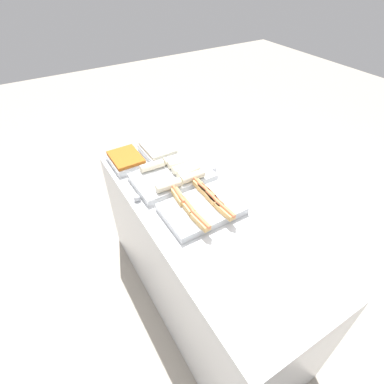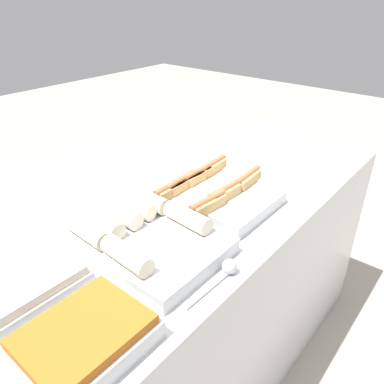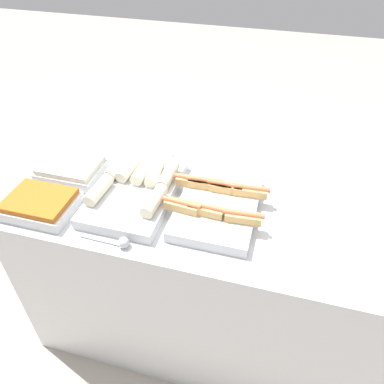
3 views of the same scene
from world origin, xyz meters
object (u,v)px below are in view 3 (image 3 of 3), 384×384
object	(u,v)px
tray_side_back	(72,169)
tray_wraps	(136,187)
tray_hotdogs	(216,203)
tray_side_front	(40,204)
serving_spoon_far	(168,158)
serving_spoon_near	(120,242)

from	to	relation	value
tray_side_back	tray_wraps	bearing A→B (deg)	-8.37
tray_hotdogs	tray_side_front	world-z (taller)	tray_hotdogs
tray_side_back	tray_side_front	bearing A→B (deg)	-90.00
tray_side_front	serving_spoon_far	xyz separation A→B (m)	(0.40, 0.49, -0.02)
serving_spoon_near	tray_side_front	bearing A→B (deg)	166.57
tray_side_front	tray_wraps	bearing A→B (deg)	31.00
tray_side_back	serving_spoon_far	bearing A→B (deg)	30.23
tray_wraps	tray_side_back	size ratio (longest dim) A/B	1.86
tray_side_front	serving_spoon_near	world-z (taller)	tray_side_front
tray_side_back	serving_spoon_far	distance (m)	0.46
tray_hotdogs	tray_side_back	distance (m)	0.71
tray_wraps	serving_spoon_near	size ratio (longest dim) A/B	2.52
tray_side_back	serving_spoon_far	xyz separation A→B (m)	(0.40, 0.23, -0.02)
tray_hotdogs	tray_side_back	xyz separation A→B (m)	(-0.71, 0.06, -0.00)
tray_hotdogs	serving_spoon_near	distance (m)	0.43
tray_hotdogs	serving_spoon_near	bearing A→B (deg)	-135.91
tray_wraps	tray_side_front	xyz separation A→B (m)	(-0.35, -0.21, -0.00)
tray_hotdogs	tray_wraps	size ratio (longest dim) A/B	0.88
tray_side_back	serving_spoon_near	world-z (taller)	tray_side_back
tray_hotdogs	tray_side_back	size ratio (longest dim) A/B	1.64
serving_spoon_far	tray_side_front	bearing A→B (deg)	-128.98
tray_hotdogs	serving_spoon_far	size ratio (longest dim) A/B	2.36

